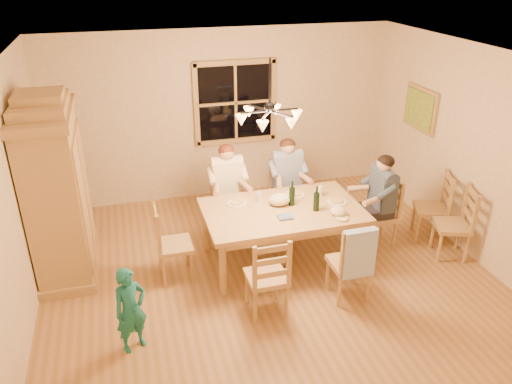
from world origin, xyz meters
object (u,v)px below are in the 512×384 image
object	(u,v)px
armoire	(58,193)
chair_far_right	(286,204)
adult_slate_man	(382,190)
chair_end_left	(176,256)
chair_near_right	(348,274)
chair_end_right	(377,225)
chandelier	(269,115)
child	(131,310)
chair_far_left	(228,212)
wine_bottle_a	(292,193)
adult_plaid_man	(287,171)
chair_near_left	(266,288)
chair_spare_front	(450,236)
adult_woman	(227,178)
chair_spare_back	(429,218)
dining_table	(282,215)
wine_bottle_b	(316,199)

from	to	relation	value
armoire	chair_far_right	world-z (taller)	armoire
adult_slate_man	chair_end_left	bearing A→B (deg)	90.00
chair_near_right	chair_end_right	world-z (taller)	same
chandelier	chair_end_left	xyz separation A→B (m)	(-1.12, 0.24, -1.77)
child	chair_near_right	bearing A→B (deg)	-21.20
chair_far_right	chair_end_left	distance (m)	2.01
chair_far_right	chair_near_right	bearing A→B (deg)	93.37
chair_far_left	wine_bottle_a	xyz separation A→B (m)	(0.65, -0.87, 0.62)
chair_near_right	adult_plaid_man	world-z (taller)	adult_plaid_man
adult_plaid_man	child	world-z (taller)	adult_plaid_man
chair_near_left	chair_near_right	distance (m)	1.00
chair_end_right	chair_spare_front	bearing A→B (deg)	-123.15
chair_far_left	adult_woman	bearing A→B (deg)	179.68
armoire	chair_spare_front	bearing A→B (deg)	-12.56
chair_near_left	chair_spare_back	size ratio (longest dim) A/B	1.00
chair_far_left	chair_end_left	xyz separation A→B (m)	(-0.88, -0.95, 0.00)
armoire	chair_spare_back	world-z (taller)	armoire
armoire	wine_bottle_a	world-z (taller)	armoire
dining_table	chair_near_right	xyz separation A→B (m)	(0.51, -0.94, -0.36)
wine_bottle_b	chair_spare_front	xyz separation A→B (m)	(1.79, -0.35, -0.62)
dining_table	child	size ratio (longest dim) A/B	2.12
chair_near_right	wine_bottle_b	size ratio (longest dim) A/B	3.00
chair_near_right	wine_bottle_a	xyz separation A→B (m)	(-0.36, 1.01, 0.62)
dining_table	chair_far_left	size ratio (longest dim) A/B	2.03
chandelier	dining_table	world-z (taller)	chandelier
chair_end_right	wine_bottle_a	xyz separation A→B (m)	(-1.24, 0.06, 0.62)
adult_plaid_man	wine_bottle_b	bearing A→B (deg)	90.00
chair_near_right	adult_plaid_man	xyz separation A→B (m)	(-0.12, 1.89, 0.54)
dining_table	chair_end_right	size ratio (longest dim) A/B	2.03
chandelier	adult_woman	size ratio (longest dim) A/B	0.88
armoire	adult_plaid_man	world-z (taller)	armoire
chair_far_right	chair_spare_front	size ratio (longest dim) A/B	1.00
adult_woman	wine_bottle_a	size ratio (longest dim) A/B	2.65
dining_table	chair_spare_back	size ratio (longest dim) A/B	2.03
chair_spare_front	chair_spare_back	distance (m)	0.50
chair_end_right	child	xyz separation A→B (m)	(-3.36, -1.15, 0.17)
chair_spare_front	chair_far_right	bearing A→B (deg)	70.14
chair_near_right	wine_bottle_a	world-z (taller)	wine_bottle_a
chair_end_left	armoire	bearing A→B (deg)	-114.68
chair_end_right	chair_spare_front	size ratio (longest dim) A/B	1.00
armoire	adult_slate_man	distance (m)	4.12
chair_end_right	adult_plaid_man	world-z (taller)	adult_plaid_man
chair_end_right	wine_bottle_b	size ratio (longest dim) A/B	3.00
dining_table	chair_far_right	distance (m)	1.08
chair_near_left	adult_slate_man	xyz separation A→B (m)	(1.88, 0.96, 0.54)
chair_far_left	wine_bottle_a	world-z (taller)	wine_bottle_a
chair_end_left	wine_bottle_b	distance (m)	1.89
chandelier	chair_spare_front	world-z (taller)	chandelier
adult_woman	chair_spare_front	world-z (taller)	adult_woman
chair_end_left	chair_end_right	world-z (taller)	same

